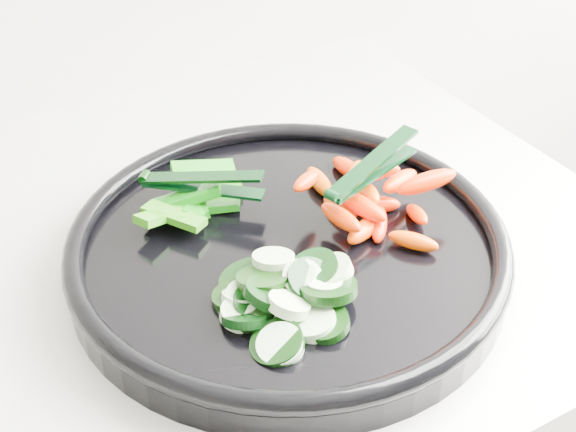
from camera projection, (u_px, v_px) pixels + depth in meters
veggie_tray at (288, 249)px, 0.68m from camera, size 0.39×0.39×0.04m
cucumber_pile at (278, 296)px, 0.61m from camera, size 0.13×0.13×0.04m
carrot_pile at (369, 196)px, 0.70m from camera, size 0.14×0.17×0.05m
pepper_pile at (193, 201)px, 0.71m from camera, size 0.12×0.10×0.04m
tong_carrot at (370, 169)px, 0.68m from camera, size 0.11×0.05×0.02m
tong_pepper at (199, 182)px, 0.71m from camera, size 0.09×0.09×0.02m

